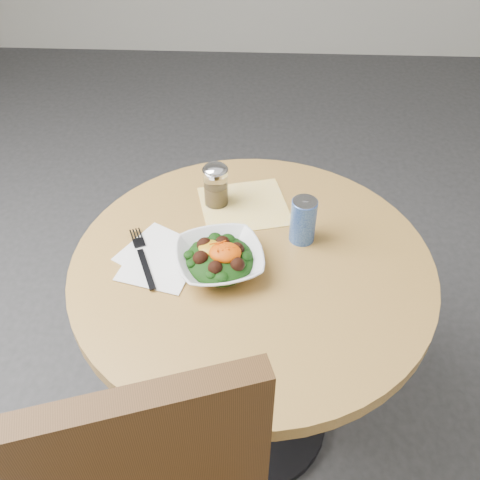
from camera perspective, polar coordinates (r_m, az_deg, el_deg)
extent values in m
plane|color=#2F2F32|center=(1.93, 0.95, -18.32)|extent=(6.00, 6.00, 0.00)
cylinder|color=black|center=(1.91, 0.96, -18.11)|extent=(0.52, 0.52, 0.03)
cylinder|color=black|center=(1.62, 1.09, -12.21)|extent=(0.10, 0.10, 0.71)
cylinder|color=gold|center=(1.34, 1.30, -2.87)|extent=(0.90, 0.90, 0.04)
cube|color=yellow|center=(1.48, 0.44, 3.65)|extent=(0.28, 0.26, 0.00)
cube|color=white|center=(1.36, -8.66, -1.35)|extent=(0.23, 0.23, 0.00)
cube|color=white|center=(1.33, -8.60, -2.49)|extent=(0.20, 0.20, 0.00)
imported|color=white|center=(1.29, -2.20, -2.12)|extent=(0.26, 0.26, 0.05)
ellipsoid|color=black|center=(1.29, -2.20, -2.17)|extent=(0.17, 0.17, 0.06)
ellipsoid|color=#CB9014|center=(1.28, -3.26, -0.81)|extent=(0.05, 0.05, 0.02)
ellipsoid|color=#E05204|center=(1.26, -1.59, -1.35)|extent=(0.08, 0.07, 0.03)
cube|color=black|center=(1.31, -9.97, -3.09)|extent=(0.07, 0.14, 0.00)
cube|color=black|center=(1.40, -10.88, 0.14)|extent=(0.06, 0.08, 0.00)
cylinder|color=silver|center=(1.46, -2.59, 5.59)|extent=(0.07, 0.07, 0.10)
cylinder|color=olive|center=(1.48, -2.56, 4.91)|extent=(0.06, 0.06, 0.06)
cylinder|color=silver|center=(1.43, -2.65, 7.34)|extent=(0.07, 0.07, 0.01)
ellipsoid|color=silver|center=(1.43, -2.66, 7.54)|extent=(0.07, 0.07, 0.03)
cylinder|color=navy|center=(1.35, 6.75, 2.06)|extent=(0.07, 0.07, 0.12)
cylinder|color=silver|center=(1.31, 6.97, 4.12)|extent=(0.06, 0.06, 0.00)
cube|color=silver|center=(1.32, 6.99, 4.41)|extent=(0.01, 0.02, 0.00)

